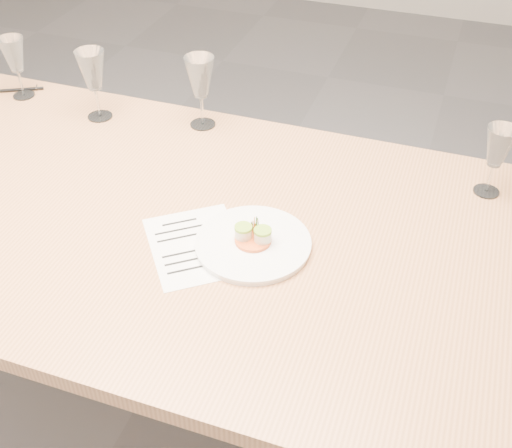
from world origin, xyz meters
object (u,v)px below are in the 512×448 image
(wine_glass_1, at_px, (14,56))
(wine_glass_3, at_px, (200,79))
(dinner_plate, at_px, (253,243))
(wine_glass_4, at_px, (498,149))
(recipe_sheet, at_px, (196,245))
(dining_table, at_px, (118,223))
(wine_glass_2, at_px, (92,72))
(ballpoint_pen, at_px, (21,90))

(wine_glass_1, xyz_separation_m, wine_glass_3, (0.60, 0.02, 0.01))
(dinner_plate, bearing_deg, wine_glass_4, 38.96)
(dinner_plate, distance_m, wine_glass_3, 0.57)
(recipe_sheet, distance_m, wine_glass_4, 0.75)
(wine_glass_4, bearing_deg, dining_table, -158.01)
(wine_glass_2, relative_size, wine_glass_3, 0.99)
(dining_table, height_order, wine_glass_3, wine_glass_3)
(ballpoint_pen, bearing_deg, wine_glass_1, -67.57)
(dinner_plate, bearing_deg, wine_glass_1, 154.51)
(wine_glass_2, height_order, wine_glass_4, wine_glass_2)
(dining_table, relative_size, ballpoint_pen, 18.23)
(dinner_plate, relative_size, wine_glass_2, 1.27)
(wine_glass_1, bearing_deg, recipe_sheet, -31.00)
(recipe_sheet, relative_size, ballpoint_pen, 2.48)
(dinner_plate, xyz_separation_m, ballpoint_pen, (-0.94, 0.46, -0.01))
(recipe_sheet, height_order, wine_glass_3, wine_glass_3)
(ballpoint_pen, height_order, wine_glass_2, wine_glass_2)
(recipe_sheet, distance_m, wine_glass_2, 0.68)
(dinner_plate, distance_m, wine_glass_1, 1.02)
(wine_glass_3, xyz_separation_m, wine_glass_4, (0.80, -0.07, -0.02))
(dinner_plate, height_order, ballpoint_pen, dinner_plate)
(ballpoint_pen, height_order, wine_glass_3, wine_glass_3)
(recipe_sheet, height_order, wine_glass_2, wine_glass_2)
(dining_table, height_order, wine_glass_2, wine_glass_2)
(dinner_plate, distance_m, wine_glass_4, 0.63)
(dining_table, height_order, dinner_plate, dinner_plate)
(recipe_sheet, relative_size, wine_glass_2, 1.58)
(wine_glass_4, bearing_deg, recipe_sheet, -144.69)
(recipe_sheet, bearing_deg, ballpoint_pen, 111.30)
(ballpoint_pen, distance_m, wine_glass_2, 0.35)
(dining_table, distance_m, recipe_sheet, 0.28)
(wine_glass_3, distance_m, wine_glass_4, 0.80)
(wine_glass_3, bearing_deg, wine_glass_1, -177.87)
(wine_glass_2, distance_m, wine_glass_4, 1.11)
(dinner_plate, relative_size, wine_glass_1, 1.39)
(wine_glass_3, bearing_deg, recipe_sheet, -68.63)
(dinner_plate, xyz_separation_m, recipe_sheet, (-0.12, -0.04, -0.01))
(dining_table, relative_size, wine_glass_3, 11.46)
(dinner_plate, height_order, wine_glass_4, wine_glass_4)
(recipe_sheet, xyz_separation_m, ballpoint_pen, (-0.82, 0.50, 0.00))
(recipe_sheet, height_order, wine_glass_4, wine_glass_4)
(wine_glass_2, bearing_deg, wine_glass_1, 172.93)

